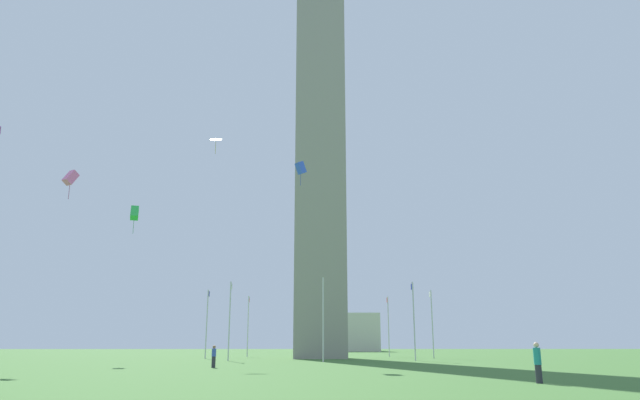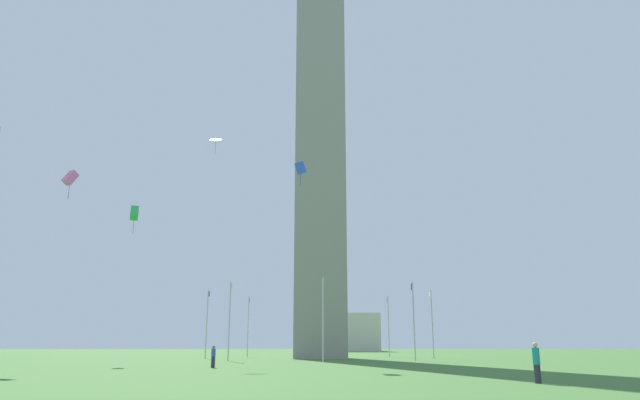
% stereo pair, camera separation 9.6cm
% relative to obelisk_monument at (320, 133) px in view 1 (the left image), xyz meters
% --- Properties ---
extents(ground_plane, '(260.00, 260.00, 0.00)m').
position_rel_obelisk_monument_xyz_m(ground_plane, '(0.00, 0.00, -28.88)').
color(ground_plane, '#3D6B2D').
extents(obelisk_monument, '(6.35, 6.35, 57.77)m').
position_rel_obelisk_monument_xyz_m(obelisk_monument, '(0.00, 0.00, 0.00)').
color(obelisk_monument, gray).
rests_on(obelisk_monument, ground).
extents(flagpole_n, '(1.12, 0.14, 8.18)m').
position_rel_obelisk_monument_xyz_m(flagpole_n, '(13.83, 0.00, -24.40)').
color(flagpole_n, silver).
rests_on(flagpole_n, ground).
extents(flagpole_ne, '(1.12, 0.14, 8.18)m').
position_rel_obelisk_monument_xyz_m(flagpole_ne, '(9.80, 9.74, -24.40)').
color(flagpole_ne, silver).
rests_on(flagpole_ne, ground).
extents(flagpole_e, '(1.12, 0.14, 8.18)m').
position_rel_obelisk_monument_xyz_m(flagpole_e, '(0.06, 13.77, -24.40)').
color(flagpole_e, silver).
rests_on(flagpole_e, ground).
extents(flagpole_se, '(1.12, 0.14, 8.18)m').
position_rel_obelisk_monument_xyz_m(flagpole_se, '(-9.68, 9.74, -24.40)').
color(flagpole_se, silver).
rests_on(flagpole_se, ground).
extents(flagpole_s, '(1.12, 0.14, 8.18)m').
position_rel_obelisk_monument_xyz_m(flagpole_s, '(-13.71, 0.00, -24.40)').
color(flagpole_s, silver).
rests_on(flagpole_s, ground).
extents(flagpole_sw, '(1.12, 0.14, 8.18)m').
position_rel_obelisk_monument_xyz_m(flagpole_sw, '(-9.68, -9.74, -24.40)').
color(flagpole_sw, silver).
rests_on(flagpole_sw, ground).
extents(flagpole_w, '(1.12, 0.14, 8.18)m').
position_rel_obelisk_monument_xyz_m(flagpole_w, '(0.06, -13.77, -24.40)').
color(flagpole_w, silver).
rests_on(flagpole_w, ground).
extents(flagpole_nw, '(1.12, 0.14, 8.18)m').
position_rel_obelisk_monument_xyz_m(flagpole_nw, '(9.80, -9.74, -24.40)').
color(flagpole_nw, silver).
rests_on(flagpole_nw, ground).
extents(person_blue_shirt, '(0.32, 0.32, 1.61)m').
position_rel_obelisk_monument_xyz_m(person_blue_shirt, '(-27.15, 8.49, -28.09)').
color(person_blue_shirt, '#2D2D38').
rests_on(person_blue_shirt, ground).
extents(person_teal_shirt, '(0.32, 0.32, 1.79)m').
position_rel_obelisk_monument_xyz_m(person_teal_shirt, '(-44.79, -8.79, -28.00)').
color(person_teal_shirt, '#2D2D38').
rests_on(person_teal_shirt, ground).
extents(kite_yellow_diamond, '(1.12, 1.25, 1.96)m').
position_rel_obelisk_monument_xyz_m(kite_yellow_diamond, '(-11.74, 11.71, -5.46)').
color(kite_yellow_diamond, yellow).
extents(kite_pink_box, '(1.35, 1.19, 2.48)m').
position_rel_obelisk_monument_xyz_m(kite_pink_box, '(-25.92, 21.00, -13.99)').
color(kite_pink_box, pink).
extents(kite_green_box, '(1.52, 1.09, 2.97)m').
position_rel_obelisk_monument_xyz_m(kite_green_box, '(-12.88, 19.59, -13.98)').
color(kite_green_box, green).
extents(kite_blue_box, '(1.15, 1.21, 2.43)m').
position_rel_obelisk_monument_xyz_m(kite_blue_box, '(-18.38, 2.28, -10.67)').
color(kite_blue_box, blue).
extents(distant_building, '(26.08, 15.34, 8.51)m').
position_rel_obelisk_monument_xyz_m(distant_building, '(72.16, -7.17, -24.63)').
color(distant_building, beige).
rests_on(distant_building, ground).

